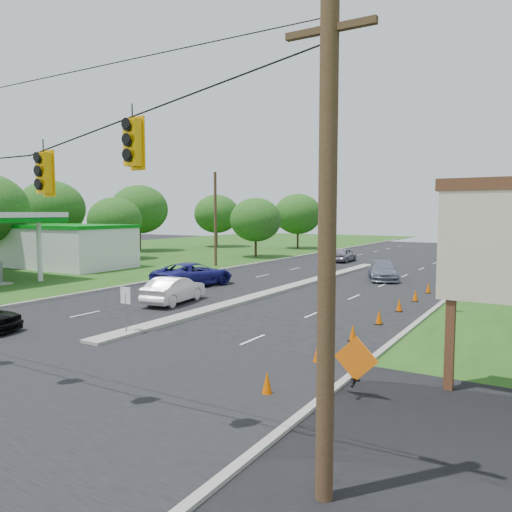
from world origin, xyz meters
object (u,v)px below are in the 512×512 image
Objects in this scene: blue_pickup at (193,274)px; gas_station at (52,241)px; white_sedan at (174,290)px; pylon_sign at (509,256)px.

gas_station is at bearing 6.48° from blue_pickup.
white_sedan is at bearing -19.82° from gas_station.
blue_pickup is at bearing -5.18° from gas_station.
gas_station is 3.26× the size of blue_pickup.
pylon_sign is 1.32× the size of white_sedan.
pylon_sign is at bearing 150.31° from white_sedan.
gas_station reaches higher than white_sedan.
pylon_sign is 19.01m from white_sedan.
pylon_sign is 24.35m from blue_pickup.
blue_pickup is at bearing -70.25° from white_sedan.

